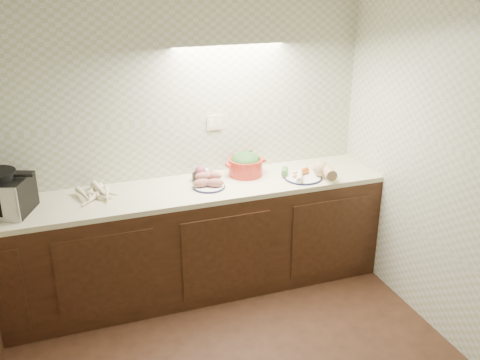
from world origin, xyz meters
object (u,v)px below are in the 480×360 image
object	(u,v)px
parsnip_pile	(98,196)
sweet_potato_plate	(209,182)
veg_plate	(311,172)
onion_bowl	(202,175)
dutch_oven	(246,164)

from	to	relation	value
parsnip_pile	sweet_potato_plate	bearing A→B (deg)	-2.73
parsnip_pile	sweet_potato_plate	distance (m)	0.83
veg_plate	sweet_potato_plate	bearing A→B (deg)	173.79
onion_bowl	parsnip_pile	bearing A→B (deg)	-172.57
onion_bowl	dutch_oven	xyz separation A→B (m)	(0.37, 0.00, 0.05)
parsnip_pile	onion_bowl	xyz separation A→B (m)	(0.82, 0.11, 0.02)
parsnip_pile	dutch_oven	distance (m)	1.20
sweet_potato_plate	parsnip_pile	bearing A→B (deg)	177.27
sweet_potato_plate	veg_plate	size ratio (longest dim) A/B	0.62
veg_plate	parsnip_pile	bearing A→B (deg)	175.52
sweet_potato_plate	dutch_oven	world-z (taller)	dutch_oven
sweet_potato_plate	veg_plate	distance (m)	0.84
parsnip_pile	sweet_potato_plate	xyz separation A→B (m)	(0.83, -0.04, 0.01)
onion_bowl	dutch_oven	world-z (taller)	dutch_oven
parsnip_pile	dutch_oven	world-z (taller)	dutch_oven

